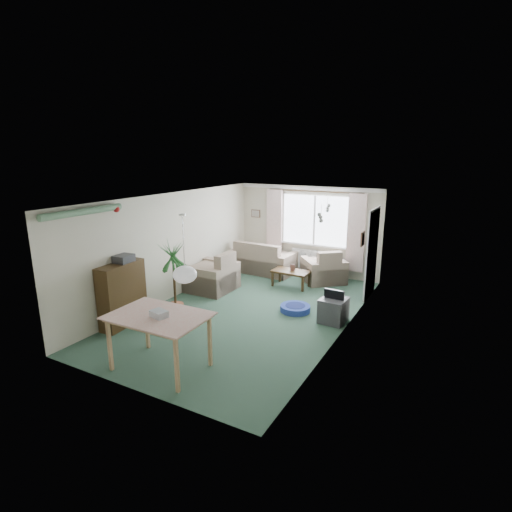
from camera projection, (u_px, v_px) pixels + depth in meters
The scene contains 25 objects.
ground at pixel (249, 312), 8.39m from camera, with size 6.50×6.50×0.00m, color #2E4D3C.
window at pixel (315, 220), 10.67m from camera, with size 1.80×0.03×1.30m, color white.
curtain_rod at pixel (315, 191), 10.41m from camera, with size 2.60×0.03×0.03m, color black.
curtain_left at pixel (274, 226), 11.17m from camera, with size 0.45×0.08×2.00m, color beige.
curtain_right at pixel (356, 233), 10.11m from camera, with size 0.45×0.08×2.00m, color beige.
radiator at pixel (313, 260), 10.91m from camera, with size 1.20×0.10×0.55m, color white.
doorway at pixel (372, 254), 9.09m from camera, with size 0.03×0.95×2.00m, color black.
pendant_lamp at pixel (185, 275), 5.97m from camera, with size 0.36×0.36×0.36m, color white.
tinsel_garland at pixel (83, 212), 6.75m from camera, with size 1.60×1.60×0.12m, color #196626.
bauble_cluster_a at pixel (327, 206), 8.00m from camera, with size 0.20×0.20×0.20m, color silver.
bauble_cluster_b at pixel (321, 215), 6.84m from camera, with size 0.20×0.20×0.20m, color silver.
wall_picture_back at pixel (256, 214), 11.49m from camera, with size 0.28×0.03×0.22m, color brown.
wall_picture_right at pixel (363, 239), 8.11m from camera, with size 0.03×0.24×0.30m, color brown.
sofa at pixel (263, 257), 11.13m from camera, with size 1.76×0.93×0.88m, color beige.
armchair_corner at pixel (324, 265), 10.29m from camera, with size 0.98×0.93×0.87m, color #BCB68E.
armchair_left at pixel (211, 271), 9.64m from camera, with size 1.07×1.02×0.96m, color #BCB48E.
coffee_table at pixel (291, 279), 9.95m from camera, with size 0.91×0.51×0.41m, color black.
photo_frame at pixel (293, 268), 9.87m from camera, with size 0.12×0.02×0.16m, color brown.
bookshelf at pixel (122, 294), 7.65m from camera, with size 0.34×1.01×1.23m, color black.
hifi_box at pixel (124, 258), 7.58m from camera, with size 0.28×0.35×0.14m, color #2F3034.
houseplant at pixel (174, 280), 7.91m from camera, with size 0.69×0.69×1.61m, color #205D30.
dining_table at pixel (160, 342), 6.12m from camera, with size 1.37×0.92×0.86m, color tan.
gift_box at pixel (159, 314), 5.92m from camera, with size 0.25×0.18×0.12m, color #B4B6BF.
tv_cube at pixel (333, 310), 7.86m from camera, with size 0.48×0.53×0.48m, color #3E3D42.
pet_bed at pixel (295, 308), 8.42m from camera, with size 0.63×0.63×0.13m, color navy.
Camera 1 is at (3.86, -6.81, 3.25)m, focal length 28.00 mm.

